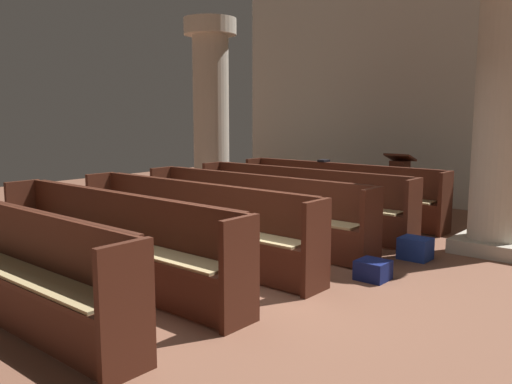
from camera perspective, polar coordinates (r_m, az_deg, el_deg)
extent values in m
plane|color=brown|center=(5.53, -1.53, -10.22)|extent=(19.20, 19.20, 0.00)
cube|color=beige|center=(10.59, 21.30, 10.44)|extent=(10.00, 0.16, 4.50)
cube|color=#4C2316|center=(9.02, 8.74, -0.26)|extent=(3.60, 0.38, 0.05)
cube|color=#4C2316|center=(9.12, 9.33, 1.52)|extent=(3.60, 0.04, 0.49)
cube|color=#411E13|center=(9.14, 9.52, 3.01)|extent=(3.46, 0.06, 0.02)
cube|color=#442014|center=(10.08, -0.16, 0.98)|extent=(0.06, 0.44, 0.94)
cube|color=#442014|center=(8.22, 19.69, -1.19)|extent=(0.06, 0.44, 0.94)
cube|color=#482115|center=(8.90, 8.12, -1.75)|extent=(3.60, 0.03, 0.38)
cube|color=tan|center=(8.99, 8.68, -0.06)|extent=(3.31, 0.32, 0.03)
cube|color=#4C2316|center=(8.09, 4.57, -1.18)|extent=(3.60, 0.38, 0.05)
cube|color=#4C2316|center=(8.19, 5.28, 0.82)|extent=(3.60, 0.04, 0.49)
cube|color=#411E13|center=(8.20, 5.49, 2.48)|extent=(3.46, 0.06, 0.02)
cube|color=#442014|center=(9.26, -4.66, 0.30)|extent=(0.06, 0.44, 0.94)
cube|color=#442014|center=(7.19, 16.52, -2.35)|extent=(0.06, 0.44, 0.94)
cube|color=#482115|center=(7.99, 3.82, -2.85)|extent=(3.60, 0.03, 0.38)
cube|color=tan|center=(8.07, 4.49, -0.95)|extent=(3.31, 0.32, 0.03)
cube|color=#4C2316|center=(7.22, -0.64, -2.30)|extent=(3.60, 0.38, 0.05)
cube|color=#4C2316|center=(7.30, 0.22, -0.06)|extent=(3.60, 0.04, 0.49)
cube|color=#411E13|center=(7.31, 0.46, 1.81)|extent=(3.46, 0.06, 0.02)
cube|color=#442014|center=(8.51, -10.00, -0.51)|extent=(0.06, 0.44, 0.94)
cube|color=#442014|center=(6.19, 12.31, -3.88)|extent=(0.06, 0.44, 0.94)
cube|color=#482115|center=(7.14, -1.56, -4.19)|extent=(3.60, 0.03, 0.38)
cube|color=tan|center=(7.20, -0.74, -2.05)|extent=(3.31, 0.32, 0.03)
cube|color=#4C2316|center=(6.43, -7.21, -3.70)|extent=(3.60, 0.38, 0.05)
cube|color=#4C2316|center=(6.49, -6.17, -1.16)|extent=(3.60, 0.04, 0.49)
cube|color=#411E13|center=(6.49, -5.89, 0.94)|extent=(3.46, 0.06, 0.02)
cube|color=#442014|center=(7.85, -16.31, -1.46)|extent=(0.06, 0.44, 0.94)
cube|color=#442014|center=(5.25, 6.51, -5.93)|extent=(0.06, 0.44, 0.94)
cube|color=#482115|center=(6.37, -8.34, -5.82)|extent=(3.60, 0.03, 0.38)
cube|color=tan|center=(6.41, -7.35, -3.42)|extent=(3.31, 0.32, 0.03)
cube|color=#4C2316|center=(5.75, -15.50, -5.38)|extent=(3.60, 0.38, 0.05)
cube|color=#4C2316|center=(5.79, -14.24, -2.53)|extent=(3.60, 0.04, 0.49)
cube|color=#411E13|center=(5.78, -13.94, -0.18)|extent=(3.46, 0.06, 0.02)
cube|color=#442014|center=(7.30, -23.67, -2.54)|extent=(0.06, 0.44, 0.94)
cube|color=#442014|center=(4.40, -1.75, -8.73)|extent=(0.06, 0.44, 0.94)
cube|color=#482115|center=(5.71, -16.88, -7.74)|extent=(3.60, 0.03, 0.38)
cube|color=tan|center=(5.73, -15.68, -5.07)|extent=(3.31, 0.32, 0.03)
cube|color=#4C2316|center=(5.23, -25.78, -7.29)|extent=(3.60, 0.38, 0.05)
cube|color=#4C2316|center=(5.23, -24.30, -4.17)|extent=(3.60, 0.04, 0.49)
cube|color=#411E13|center=(5.21, -23.98, -1.57)|extent=(3.46, 0.06, 0.02)
cube|color=#442014|center=(3.68, -13.80, -12.41)|extent=(0.06, 0.44, 0.94)
cube|color=#B6AD9A|center=(7.53, 24.27, -5.21)|extent=(0.92, 0.92, 0.18)
cylinder|color=beige|center=(7.34, 25.03, 7.19)|extent=(0.68, 0.68, 3.06)
cube|color=#B6AD9A|center=(10.43, -4.74, -0.89)|extent=(0.92, 0.92, 0.18)
cylinder|color=beige|center=(10.30, -4.85, 8.04)|extent=(0.68, 0.68, 3.06)
cylinder|color=beige|center=(10.43, -4.97, 17.31)|extent=(0.99, 0.99, 0.30)
cube|color=#492215|center=(9.84, 15.03, -2.07)|extent=(0.45, 0.45, 0.06)
cube|color=#562819|center=(9.77, 15.13, 0.50)|extent=(0.28, 0.28, 0.95)
cube|color=#5B2A1A|center=(9.71, 15.25, 3.63)|extent=(0.48, 0.35, 0.15)
cube|color=black|center=(9.35, 7.29, 3.35)|extent=(0.15, 0.19, 0.04)
cube|color=navy|center=(6.81, 16.77, -5.84)|extent=(0.36, 0.30, 0.27)
cube|color=navy|center=(5.88, 12.47, -8.21)|extent=(0.32, 0.30, 0.21)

